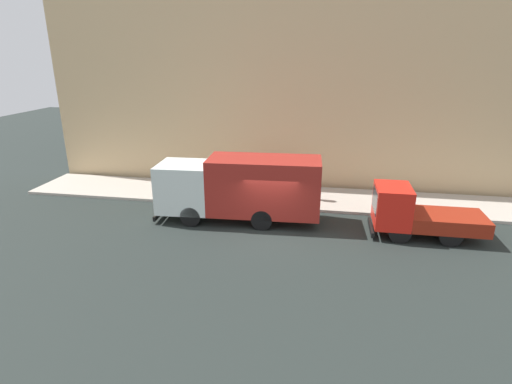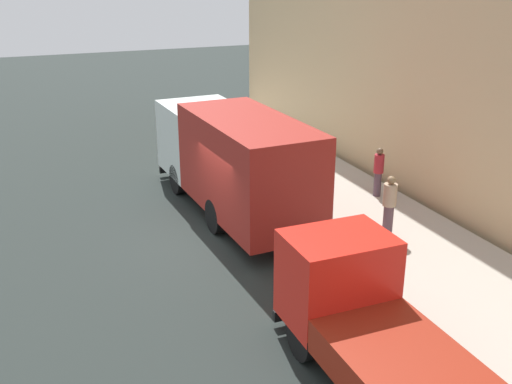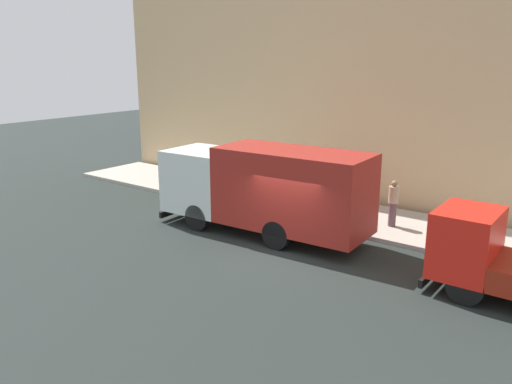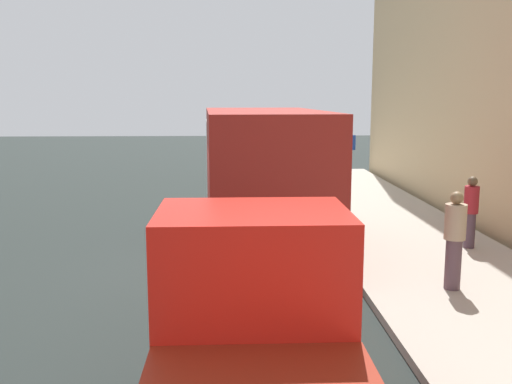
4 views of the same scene
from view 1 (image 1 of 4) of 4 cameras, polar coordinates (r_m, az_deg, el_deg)
ground at (r=19.15m, az=1.93°, el=-5.76°), size 80.00×80.00×0.00m
sidewalk at (r=23.67m, az=3.61°, el=-0.64°), size 3.89×30.00×0.15m
building_facade at (r=24.80m, az=4.57°, el=14.84°), size 0.50×30.00×12.49m
large_utility_truck at (r=19.97m, az=-2.20°, el=0.77°), size 2.71×8.16×3.23m
small_flatbed_truck at (r=19.86m, az=21.43°, el=-2.81°), size 2.07×4.98×2.32m
pedestrian_walking at (r=24.48m, az=1.96°, el=2.36°), size 0.44×0.44×1.62m
pedestrian_standing at (r=22.87m, az=8.28°, el=1.12°), size 0.38×0.38×1.75m
traffic_cone_orange at (r=23.82m, az=-10.96°, el=0.19°), size 0.46×0.46×0.65m
street_sign_post at (r=22.17m, az=-2.78°, el=2.24°), size 0.44×0.08×2.50m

